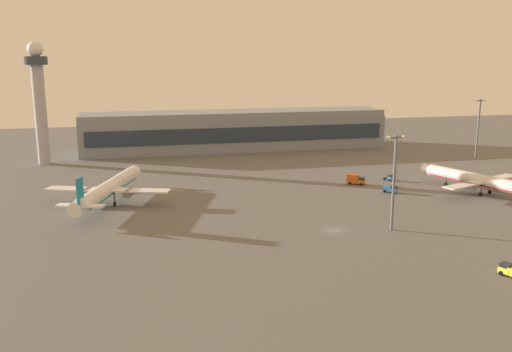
{
  "coord_description": "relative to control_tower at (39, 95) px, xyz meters",
  "views": [
    {
      "loc": [
        -45.01,
        -112.47,
        39.64
      ],
      "look_at": [
        -8.46,
        42.92,
        4.0
      ],
      "focal_mm": 38.0,
      "sensor_mm": 36.0,
      "label": 1
    }
  ],
  "objects": [
    {
      "name": "apron_light_east",
      "position": [
        162.19,
        -29.06,
        -12.05
      ],
      "size": [
        4.8,
        0.9,
        23.43
      ],
      "color": "slate",
      "rests_on": "ground"
    },
    {
      "name": "apron_light_central",
      "position": [
        89.59,
        -101.54,
        -12.65
      ],
      "size": [
        4.8,
        0.9,
        22.27
      ],
      "color": "slate",
      "rests_on": "ground"
    },
    {
      "name": "cargo_loader",
      "position": [
        98.18,
        -131.44,
        -24.39
      ],
      "size": [
        3.43,
        4.58,
        2.25
      ],
      "rotation": [
        0.0,
        0.0,
        0.41
      ],
      "color": "yellow",
      "rests_on": "ground"
    },
    {
      "name": "airplane_far_stand",
      "position": [
        25.07,
        -63.19,
        -21.31
      ],
      "size": [
        33.49,
        42.55,
        11.26
      ],
      "rotation": [
        0.0,
        0.0,
        -0.34
      ],
      "color": "white",
      "rests_on": "ground"
    },
    {
      "name": "terminal_building",
      "position": [
        75.96,
        16.12,
        -17.47
      ],
      "size": [
        128.59,
        22.4,
        16.4
      ],
      "color": "gray",
      "rests_on": "ground"
    },
    {
      "name": "pushback_tug",
      "position": [
        112.89,
        -55.02,
        -24.5
      ],
      "size": [
        3.01,
        3.56,
        2.05
      ],
      "rotation": [
        0.0,
        0.0,
        3.62
      ],
      "color": "#3372BF",
      "rests_on": "ground"
    },
    {
      "name": "control_tower",
      "position": [
        0.0,
        0.0,
        0.0
      ],
      "size": [
        8.0,
        8.0,
        44.64
      ],
      "color": "#A8A8B2",
      "rests_on": "ground"
    },
    {
      "name": "maintenance_van",
      "position": [
        105.67,
        -69.49,
        -24.39
      ],
      "size": [
        4.41,
        4.2,
        2.25
      ],
      "rotation": [
        0.0,
        0.0,
        3.99
      ],
      "color": "#3372BF",
      "rests_on": "ground"
    },
    {
      "name": "catering_truck",
      "position": [
        99.87,
        -57.16,
        -23.99
      ],
      "size": [
        6.01,
        5.08,
        3.05
      ],
      "rotation": [
        0.0,
        0.0,
        4.13
      ],
      "color": "#D85919",
      "rests_on": "ground"
    },
    {
      "name": "airplane_taxiway_distant",
      "position": [
        130.53,
        -76.43,
        -21.69
      ],
      "size": [
        30.39,
        38.58,
        10.27
      ],
      "rotation": [
        0.0,
        0.0,
        0.36
      ],
      "color": "silver",
      "rests_on": "ground"
    },
    {
      "name": "ground_plane",
      "position": [
        76.48,
        -98.73,
        -25.57
      ],
      "size": [
        416.0,
        416.0,
        0.0
      ],
      "primitive_type": "plane",
      "color": "#605E5B"
    }
  ]
}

